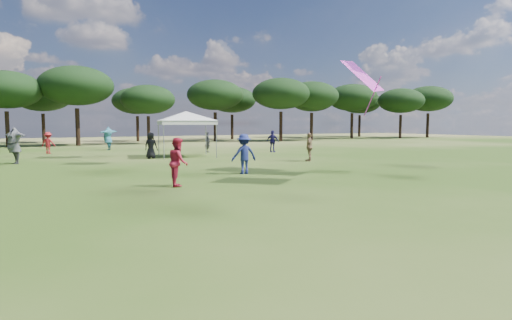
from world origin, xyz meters
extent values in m
cylinder|color=black|center=(-2.58, 44.63, 1.61)|extent=(0.37, 0.37, 3.21)
ellipsoid|color=black|center=(-2.58, 44.63, 5.14)|extent=(6.24, 6.24, 3.36)
cylinder|color=black|center=(3.26, 44.18, 1.78)|extent=(0.41, 0.41, 3.56)
ellipsoid|color=black|center=(3.26, 44.18, 5.69)|extent=(6.91, 6.91, 3.73)
cylinder|color=black|center=(10.19, 44.51, 1.44)|extent=(0.33, 0.33, 2.88)
ellipsoid|color=black|center=(10.19, 44.51, 4.61)|extent=(5.60, 5.60, 3.02)
cylinder|color=black|center=(18.96, 46.98, 1.72)|extent=(0.39, 0.39, 3.44)
ellipsoid|color=black|center=(18.96, 46.98, 5.51)|extent=(6.69, 6.69, 3.60)
cylinder|color=black|center=(25.77, 43.05, 1.77)|extent=(0.40, 0.40, 3.53)
ellipsoid|color=black|center=(25.77, 43.05, 5.65)|extent=(6.86, 6.86, 3.70)
cylinder|color=black|center=(30.65, 43.46, 1.73)|extent=(0.40, 0.40, 3.47)
ellipsoid|color=black|center=(30.65, 43.46, 5.55)|extent=(6.74, 6.74, 3.63)
cylinder|color=black|center=(39.22, 45.46, 1.79)|extent=(0.41, 0.41, 3.57)
ellipsoid|color=black|center=(39.22, 45.46, 5.72)|extent=(6.94, 6.94, 3.74)
cylinder|color=black|center=(46.34, 43.12, 1.68)|extent=(0.38, 0.38, 3.35)
ellipsoid|color=black|center=(46.34, 43.12, 5.37)|extent=(6.51, 6.51, 3.51)
cylinder|color=black|center=(52.84, 43.62, 1.83)|extent=(0.42, 0.42, 3.66)
ellipsoid|color=black|center=(52.84, 43.62, 5.85)|extent=(7.10, 7.10, 3.83)
cylinder|color=black|center=(0.83, 52.52, 1.60)|extent=(0.37, 0.37, 3.20)
ellipsoid|color=black|center=(0.83, 52.52, 5.12)|extent=(6.21, 6.21, 3.35)
cylinder|color=black|center=(10.82, 51.34, 1.50)|extent=(0.34, 0.34, 2.99)
ellipsoid|color=black|center=(10.82, 51.34, 4.79)|extent=(5.81, 5.81, 3.13)
cylinder|color=black|center=(23.62, 51.75, 1.66)|extent=(0.38, 0.38, 3.31)
ellipsoid|color=black|center=(23.62, 51.75, 5.30)|extent=(6.43, 6.43, 3.47)
cylinder|color=black|center=(37.30, 52.12, 1.82)|extent=(0.42, 0.42, 3.64)
ellipsoid|color=black|center=(37.30, 52.12, 5.82)|extent=(7.06, 7.06, 3.81)
cylinder|color=black|center=(46.40, 51.51, 1.73)|extent=(0.40, 0.40, 3.46)
ellipsoid|color=black|center=(46.40, 51.51, 5.53)|extent=(6.72, 6.72, 3.62)
cylinder|color=gray|center=(5.51, 24.81, 1.11)|extent=(0.06, 0.06, 2.22)
cylinder|color=gray|center=(8.64, 24.16, 1.11)|extent=(0.06, 0.06, 2.22)
cylinder|color=gray|center=(6.16, 27.94, 1.11)|extent=(0.06, 0.06, 2.22)
cylinder|color=gray|center=(9.29, 27.29, 1.11)|extent=(0.06, 0.06, 2.22)
cube|color=silver|center=(7.40, 26.05, 2.17)|extent=(3.96, 3.96, 0.25)
pyramid|color=silver|center=(7.40, 26.05, 2.90)|extent=(6.69, 6.69, 0.60)
imported|color=black|center=(4.97, 25.63, 0.79)|extent=(0.92, 0.87, 1.59)
imported|color=#AF1D35|center=(2.51, 13.88, 0.83)|extent=(0.83, 0.95, 1.65)
imported|color=navy|center=(14.39, 26.79, 0.81)|extent=(0.88, 1.00, 1.62)
imported|color=#302E33|center=(10.23, 29.21, 0.78)|extent=(0.42, 0.60, 1.57)
imported|color=navy|center=(6.11, 15.88, 0.84)|extent=(1.15, 0.73, 1.69)
imported|color=#856648|center=(12.20, 19.41, 0.80)|extent=(0.95, 0.93, 1.60)
imported|color=#29657B|center=(4.39, 35.64, 0.93)|extent=(2.03, 2.10, 1.87)
imported|color=#48494C|center=(-2.23, 25.85, 0.97)|extent=(1.45, 2.45, 1.93)
imported|color=#AB1C22|center=(-0.08, 33.50, 0.76)|extent=(1.13, 1.02, 1.52)
plane|color=#DF37C4|center=(10.42, 13.45, 4.10)|extent=(2.43, 2.03, 1.49)
camera|label=1|loc=(-2.39, 0.08, 2.13)|focal=30.00mm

